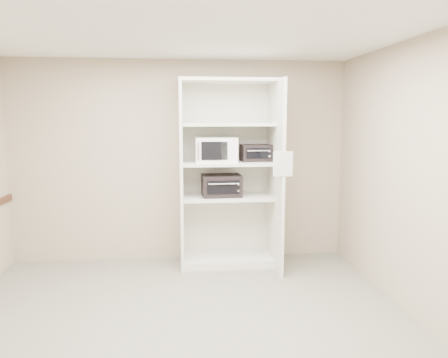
{
  "coord_description": "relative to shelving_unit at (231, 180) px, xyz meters",
  "views": [
    {
      "loc": [
        0.02,
        -3.91,
        1.94
      ],
      "look_at": [
        0.54,
        1.36,
        1.19
      ],
      "focal_mm": 35.0,
      "sensor_mm": 36.0,
      "label": 1
    }
  ],
  "objects": [
    {
      "name": "wall_right",
      "position": [
        1.58,
        -1.7,
        0.22
      ],
      "size": [
        0.02,
        4.0,
        2.7
      ],
      "primitive_type": "cube",
      "color": "tan",
      "rests_on": "ground"
    },
    {
      "name": "shelving_unit",
      "position": [
        0.0,
        0.0,
        0.0
      ],
      "size": [
        1.24,
        0.92,
        2.42
      ],
      "color": "white",
      "rests_on": "floor"
    },
    {
      "name": "wall_front",
      "position": [
        -0.67,
        -3.7,
        0.22
      ],
      "size": [
        4.5,
        0.02,
        2.7
      ],
      "primitive_type": "cube",
      "color": "tan",
      "rests_on": "ground"
    },
    {
      "name": "ceiling",
      "position": [
        -0.67,
        -1.7,
        1.57
      ],
      "size": [
        4.5,
        4.0,
        0.01
      ],
      "primitive_type": "cube",
      "color": "white"
    },
    {
      "name": "paper_sign",
      "position": [
        0.54,
        -0.63,
        0.27
      ],
      "size": [
        0.23,
        0.02,
        0.29
      ],
      "primitive_type": "cube",
      "rotation": [
        0.0,
        0.0,
        -0.04
      ],
      "color": "white",
      "rests_on": "shelving_unit"
    },
    {
      "name": "toaster_oven_upper",
      "position": [
        0.33,
        0.02,
        0.35
      ],
      "size": [
        0.4,
        0.31,
        0.22
      ],
      "primitive_type": "cube",
      "rotation": [
        0.0,
        0.0,
        0.07
      ],
      "color": "black",
      "rests_on": "shelving_unit"
    },
    {
      "name": "wall_back",
      "position": [
        -0.67,
        0.3,
        0.22
      ],
      "size": [
        4.5,
        0.02,
        2.7
      ],
      "primitive_type": "cube",
      "color": "tan",
      "rests_on": "ground"
    },
    {
      "name": "microwave",
      "position": [
        -0.19,
        -0.03,
        0.4
      ],
      "size": [
        0.55,
        0.43,
        0.32
      ],
      "primitive_type": "cube",
      "rotation": [
        0.0,
        0.0,
        -0.06
      ],
      "color": "white",
      "rests_on": "shelving_unit"
    },
    {
      "name": "toaster_oven_lower",
      "position": [
        -0.13,
        -0.02,
        -0.07
      ],
      "size": [
        0.52,
        0.4,
        0.28
      ],
      "primitive_type": "cube",
      "rotation": [
        0.0,
        0.0,
        0.04
      ],
      "color": "black",
      "rests_on": "shelving_unit"
    },
    {
      "name": "floor",
      "position": [
        -0.67,
        -1.7,
        -1.13
      ],
      "size": [
        4.5,
        4.0,
        0.01
      ],
      "primitive_type": "cube",
      "color": "slate",
      "rests_on": "ground"
    }
  ]
}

